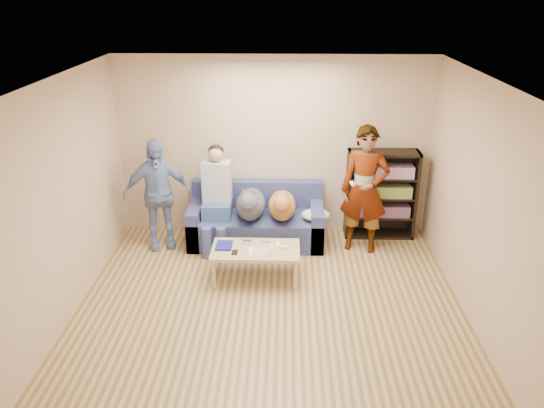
{
  "coord_description": "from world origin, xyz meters",
  "views": [
    {
      "loc": [
        0.17,
        -4.86,
        3.49
      ],
      "look_at": [
        0.0,
        1.2,
        0.95
      ],
      "focal_mm": 35.0,
      "sensor_mm": 36.0,
      "label": 1
    }
  ],
  "objects_px": {
    "dog_gray": "(250,204)",
    "coffee_table": "(256,252)",
    "dog_tan": "(282,205)",
    "camera_silver": "(247,242)",
    "sofa": "(256,223)",
    "person_standing_left": "(157,194)",
    "bookshelf": "(381,192)",
    "person_standing_right": "(365,190)",
    "notebook_blue": "(224,245)",
    "person_seated": "(216,194)"
  },
  "relations": [
    {
      "from": "dog_tan",
      "to": "bookshelf",
      "type": "xyz_separation_m",
      "value": [
        1.43,
        0.4,
        0.06
      ]
    },
    {
      "from": "person_standing_left",
      "to": "coffee_table",
      "type": "xyz_separation_m",
      "value": [
        1.4,
        -0.87,
        -0.42
      ]
    },
    {
      "from": "dog_tan",
      "to": "coffee_table",
      "type": "bearing_deg",
      "value": -109.28
    },
    {
      "from": "notebook_blue",
      "to": "camera_silver",
      "type": "height_order",
      "value": "camera_silver"
    },
    {
      "from": "person_seated",
      "to": "dog_tan",
      "type": "distance_m",
      "value": 0.93
    },
    {
      "from": "person_standing_left",
      "to": "camera_silver",
      "type": "bearing_deg",
      "value": -47.56
    },
    {
      "from": "person_standing_right",
      "to": "dog_tan",
      "type": "bearing_deg",
      "value": -169.99
    },
    {
      "from": "dog_tan",
      "to": "coffee_table",
      "type": "xyz_separation_m",
      "value": [
        -0.32,
        -0.91,
        -0.25
      ]
    },
    {
      "from": "notebook_blue",
      "to": "dog_tan",
      "type": "relative_size",
      "value": 0.23
    },
    {
      "from": "person_standing_right",
      "to": "person_standing_left",
      "type": "distance_m",
      "value": 2.85
    },
    {
      "from": "dog_gray",
      "to": "bookshelf",
      "type": "distance_m",
      "value": 1.91
    },
    {
      "from": "camera_silver",
      "to": "sofa",
      "type": "xyz_separation_m",
      "value": [
        0.07,
        0.96,
        -0.16
      ]
    },
    {
      "from": "camera_silver",
      "to": "bookshelf",
      "type": "height_order",
      "value": "bookshelf"
    },
    {
      "from": "person_seated",
      "to": "dog_gray",
      "type": "relative_size",
      "value": 1.18
    },
    {
      "from": "person_standing_right",
      "to": "person_standing_left",
      "type": "xyz_separation_m",
      "value": [
        -2.84,
        0.01,
        -0.1
      ]
    },
    {
      "from": "sofa",
      "to": "notebook_blue",
      "type": "bearing_deg",
      "value": -108.82
    },
    {
      "from": "notebook_blue",
      "to": "dog_gray",
      "type": "bearing_deg",
      "value": 72.11
    },
    {
      "from": "camera_silver",
      "to": "dog_gray",
      "type": "xyz_separation_m",
      "value": [
        -0.0,
        0.79,
        0.19
      ]
    },
    {
      "from": "camera_silver",
      "to": "dog_gray",
      "type": "relative_size",
      "value": 0.09
    },
    {
      "from": "person_standing_left",
      "to": "sofa",
      "type": "xyz_separation_m",
      "value": [
        1.35,
        0.21,
        -0.51
      ]
    },
    {
      "from": "person_standing_left",
      "to": "camera_silver",
      "type": "relative_size",
      "value": 14.38
    },
    {
      "from": "coffee_table",
      "to": "notebook_blue",
      "type": "bearing_deg",
      "value": 172.87
    },
    {
      "from": "person_standing_left",
      "to": "dog_gray",
      "type": "relative_size",
      "value": 1.27
    },
    {
      "from": "camera_silver",
      "to": "sofa",
      "type": "relative_size",
      "value": 0.06
    },
    {
      "from": "coffee_table",
      "to": "person_seated",
      "type": "bearing_deg",
      "value": 122.02
    },
    {
      "from": "person_standing_left",
      "to": "coffee_table",
      "type": "bearing_deg",
      "value": -49.06
    },
    {
      "from": "person_standing_left",
      "to": "dog_tan",
      "type": "distance_m",
      "value": 1.73
    },
    {
      "from": "sofa",
      "to": "person_seated",
      "type": "distance_m",
      "value": 0.75
    },
    {
      "from": "bookshelf",
      "to": "dog_gray",
      "type": "bearing_deg",
      "value": -167.95
    },
    {
      "from": "dog_gray",
      "to": "bookshelf",
      "type": "xyz_separation_m",
      "value": [
        1.87,
        0.4,
        0.04
      ]
    },
    {
      "from": "person_standing_left",
      "to": "bookshelf",
      "type": "height_order",
      "value": "person_standing_left"
    },
    {
      "from": "sofa",
      "to": "coffee_table",
      "type": "xyz_separation_m",
      "value": [
        0.05,
        -1.08,
        0.09
      ]
    },
    {
      "from": "person_seated",
      "to": "camera_silver",
      "type": "bearing_deg",
      "value": -60.26
    },
    {
      "from": "person_standing_right",
      "to": "bookshelf",
      "type": "relative_size",
      "value": 1.36
    },
    {
      "from": "dog_gray",
      "to": "dog_tan",
      "type": "xyz_separation_m",
      "value": [
        0.44,
        0.0,
        -0.02
      ]
    },
    {
      "from": "dog_gray",
      "to": "person_standing_left",
      "type": "bearing_deg",
      "value": -178.07
    },
    {
      "from": "person_seated",
      "to": "dog_tan",
      "type": "height_order",
      "value": "person_seated"
    },
    {
      "from": "person_seated",
      "to": "dog_tan",
      "type": "bearing_deg",
      "value": -2.33
    },
    {
      "from": "person_standing_left",
      "to": "notebook_blue",
      "type": "height_order",
      "value": "person_standing_left"
    },
    {
      "from": "person_standing_right",
      "to": "notebook_blue",
      "type": "distance_m",
      "value": 2.06
    },
    {
      "from": "sofa",
      "to": "person_seated",
      "type": "height_order",
      "value": "person_seated"
    },
    {
      "from": "person_standing_right",
      "to": "camera_silver",
      "type": "distance_m",
      "value": 1.78
    },
    {
      "from": "notebook_blue",
      "to": "coffee_table",
      "type": "relative_size",
      "value": 0.24
    },
    {
      "from": "camera_silver",
      "to": "coffee_table",
      "type": "xyz_separation_m",
      "value": [
        0.12,
        -0.12,
        -0.07
      ]
    },
    {
      "from": "dog_tan",
      "to": "coffee_table",
      "type": "relative_size",
      "value": 1.05
    },
    {
      "from": "dog_gray",
      "to": "coffee_table",
      "type": "height_order",
      "value": "dog_gray"
    },
    {
      "from": "person_standing_right",
      "to": "bookshelf",
      "type": "height_order",
      "value": "person_standing_right"
    },
    {
      "from": "camera_silver",
      "to": "coffee_table",
      "type": "relative_size",
      "value": 0.1
    },
    {
      "from": "coffee_table",
      "to": "camera_silver",
      "type": "bearing_deg",
      "value": 135.0
    },
    {
      "from": "coffee_table",
      "to": "bookshelf",
      "type": "height_order",
      "value": "bookshelf"
    }
  ]
}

